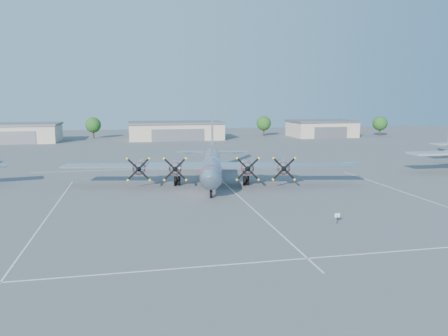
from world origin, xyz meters
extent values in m
plane|color=#4F4F51|center=(0.00, 0.00, 0.00)|extent=(260.00, 260.00, 0.00)
cube|color=silver|center=(-22.00, -5.00, 0.01)|extent=(0.15, 40.00, 0.01)
cube|color=silver|center=(0.00, -5.00, 0.01)|extent=(0.15, 40.00, 0.01)
cube|color=silver|center=(22.00, -5.00, 0.01)|extent=(0.15, 40.00, 0.01)
cube|color=silver|center=(0.00, -22.00, 0.01)|extent=(60.00, 0.15, 0.01)
cube|color=silver|center=(0.00, 25.00, 0.01)|extent=(60.00, 0.15, 0.01)
cube|color=#C2B69A|center=(-45.00, 82.00, 2.40)|extent=(22.00, 14.00, 4.80)
cube|color=slate|center=(-45.00, 82.00, 5.10)|extent=(22.60, 14.60, 0.60)
cube|color=slate|center=(-45.00, 74.95, 1.80)|extent=(12.10, 0.20, 3.60)
cube|color=#C2B69A|center=(0.00, 82.00, 2.40)|extent=(28.00, 14.00, 4.80)
cube|color=slate|center=(0.00, 82.00, 5.10)|extent=(28.60, 14.60, 0.60)
cube|color=slate|center=(0.00, 74.95, 1.80)|extent=(15.40, 0.20, 3.60)
cube|color=#C2B69A|center=(48.00, 82.00, 2.40)|extent=(20.00, 14.00, 4.80)
cube|color=slate|center=(48.00, 82.00, 5.10)|extent=(20.60, 14.60, 0.60)
cube|color=slate|center=(48.00, 74.95, 1.80)|extent=(11.00, 0.20, 3.60)
cylinder|color=#382619|center=(-25.00, 90.00, 1.40)|extent=(0.50, 0.50, 2.80)
sphere|color=#1D4814|center=(-25.00, 90.00, 4.24)|extent=(4.80, 4.80, 4.80)
cylinder|color=#382619|center=(30.00, 88.00, 1.40)|extent=(0.50, 0.50, 2.80)
sphere|color=#1D4814|center=(30.00, 88.00, 4.24)|extent=(4.80, 4.80, 4.80)
cylinder|color=#382619|center=(68.00, 80.00, 1.40)|extent=(0.50, 0.50, 2.80)
sphere|color=#1D4814|center=(68.00, 80.00, 4.24)|extent=(4.80, 4.80, 4.80)
cylinder|color=black|center=(6.56, -13.67, 0.41)|extent=(0.06, 0.06, 0.82)
cube|color=white|center=(6.56, -13.67, 0.87)|extent=(0.56, 0.08, 0.41)
camera|label=1|loc=(-12.96, -52.26, 12.20)|focal=35.00mm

